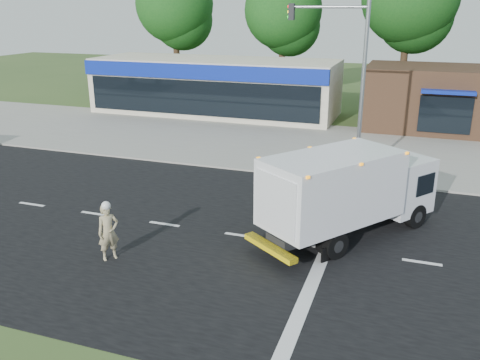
# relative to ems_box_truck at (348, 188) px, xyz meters

# --- Properties ---
(ground) EXTENTS (120.00, 120.00, 0.00)m
(ground) POSITION_rel_ems_box_truck_xyz_m (-3.43, -1.12, -1.79)
(ground) COLOR #385123
(ground) RESTS_ON ground
(road_asphalt) EXTENTS (60.00, 14.00, 0.02)m
(road_asphalt) POSITION_rel_ems_box_truck_xyz_m (-3.43, -1.12, -1.79)
(road_asphalt) COLOR black
(road_asphalt) RESTS_ON ground
(sidewalk) EXTENTS (60.00, 2.40, 0.12)m
(sidewalk) POSITION_rel_ems_box_truck_xyz_m (-3.43, 7.08, -1.73)
(sidewalk) COLOR gray
(sidewalk) RESTS_ON ground
(parking_apron) EXTENTS (60.00, 9.00, 0.02)m
(parking_apron) POSITION_rel_ems_box_truck_xyz_m (-3.43, 12.88, -1.78)
(parking_apron) COLOR gray
(parking_apron) RESTS_ON ground
(lane_markings) EXTENTS (55.20, 7.00, 0.01)m
(lane_markings) POSITION_rel_ems_box_truck_xyz_m (-2.08, -2.47, -1.78)
(lane_markings) COLOR silver
(lane_markings) RESTS_ON road_asphalt
(ems_box_truck) EXTENTS (5.85, 6.95, 3.11)m
(ems_box_truck) POSITION_rel_ems_box_truck_xyz_m (0.00, 0.00, 0.00)
(ems_box_truck) COLOR black
(ems_box_truck) RESTS_ON ground
(emergency_worker) EXTENTS (0.77, 0.80, 1.95)m
(emergency_worker) POSITION_rel_ems_box_truck_xyz_m (-6.81, -4.10, -0.84)
(emergency_worker) COLOR tan
(emergency_worker) RESTS_ON ground
(retail_strip_mall) EXTENTS (18.00, 6.20, 4.00)m
(retail_strip_mall) POSITION_rel_ems_box_truck_xyz_m (-12.43, 18.81, 0.22)
(retail_strip_mall) COLOR #BFB79E
(retail_strip_mall) RESTS_ON ground
(brown_storefront) EXTENTS (10.00, 6.70, 4.00)m
(brown_storefront) POSITION_rel_ems_box_truck_xyz_m (3.57, 18.86, 0.21)
(brown_storefront) COLOR #382316
(brown_storefront) RESTS_ON ground
(traffic_signal_pole) EXTENTS (3.51, 0.25, 8.00)m
(traffic_signal_pole) POSITION_rel_ems_box_truck_xyz_m (-1.08, 6.48, 3.13)
(traffic_signal_pole) COLOR gray
(traffic_signal_pole) RESTS_ON ground
(background_trees) EXTENTS (36.77, 7.39, 12.10)m
(background_trees) POSITION_rel_ems_box_truck_xyz_m (-4.28, 27.04, 5.59)
(background_trees) COLOR #332114
(background_trees) RESTS_ON ground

